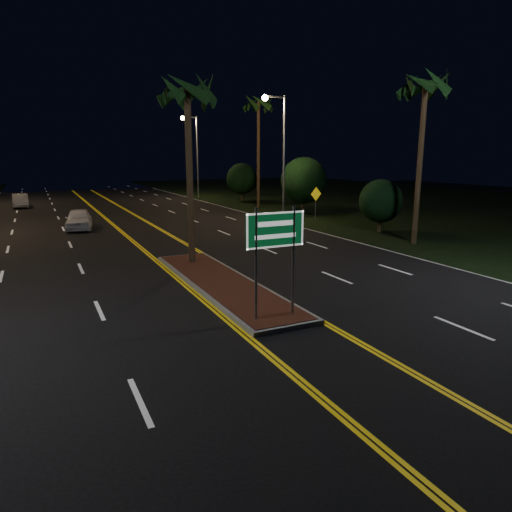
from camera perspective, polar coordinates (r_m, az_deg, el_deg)
ground at (r=11.30m, az=9.18°, el=-12.49°), size 120.00×120.00×0.00m
grass_right at (r=49.28m, az=21.40°, el=6.09°), size 40.00×110.00×0.01m
median_island at (r=17.10m, az=-4.33°, el=-3.37°), size 2.25×10.25×0.17m
highway_sign at (r=12.85m, az=2.42°, el=1.98°), size 1.80×0.08×3.20m
streetlight_right_mid at (r=34.59m, az=2.96°, el=13.96°), size 1.91×0.44×9.00m
streetlight_right_far at (r=53.01m, az=-7.77°, el=13.33°), size 1.91×0.44×9.00m
palm_median at (r=19.92m, az=-8.62°, el=19.64°), size 2.40×2.40×8.30m
palm_right_near at (r=26.27m, az=20.45°, el=19.32°), size 2.40×2.40×9.30m
palm_right_far at (r=42.92m, az=0.31°, el=18.34°), size 2.40×2.40×10.30m
shrub_near at (r=29.77m, az=15.33°, el=6.63°), size 2.70×2.70×3.30m
shrub_mid at (r=38.06m, az=5.98°, el=9.36°), size 3.78×3.78×4.62m
shrub_far at (r=48.61m, az=-1.78°, el=9.61°), size 3.24×3.24×3.96m
car_near at (r=32.08m, az=-21.30°, el=4.52°), size 2.59×4.89×1.56m
car_far at (r=48.10m, az=-27.38°, el=6.28°), size 1.97×4.40×1.45m
warning_sign at (r=34.74m, az=7.50°, el=7.13°), size 1.01×0.22×2.43m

